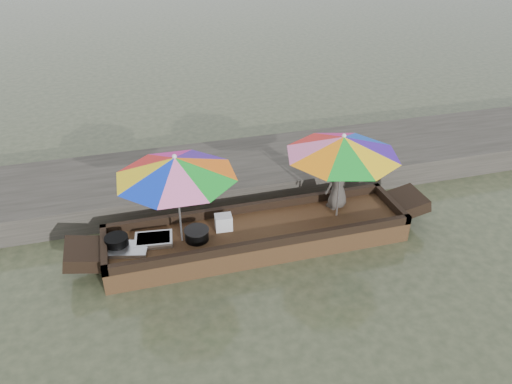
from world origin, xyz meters
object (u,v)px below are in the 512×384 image
object	(u,v)px
boat_hull	(258,237)
tray_scallop	(129,249)
supply_bag	(224,222)
cooking_pot	(117,242)
charcoal_grill	(197,235)
umbrella_bow	(178,200)
tray_crayfish	(154,240)
umbrella_stern	(340,177)
vendor	(338,182)

from	to	relation	value
boat_hull	tray_scallop	distance (m)	2.13
boat_hull	tray_scallop	size ratio (longest dim) A/B	8.54
supply_bag	tray_scallop	bearing A→B (deg)	-173.55
cooking_pot	charcoal_grill	bearing A→B (deg)	-6.58
cooking_pot	tray_scallop	xyz separation A→B (m)	(0.17, -0.14, -0.07)
supply_bag	umbrella_bow	bearing A→B (deg)	-169.18
cooking_pot	tray_crayfish	size ratio (longest dim) A/B	0.62
supply_bag	umbrella_bow	distance (m)	0.98
tray_crayfish	tray_scallop	size ratio (longest dim) A/B	1.00
boat_hull	umbrella_bow	distance (m)	1.59
supply_bag	umbrella_stern	distance (m)	2.09
cooking_pot	vendor	xyz separation A→B (m)	(3.83, 0.17, 0.41)
umbrella_bow	boat_hull	bearing A→B (deg)	0.00
supply_bag	vendor	world-z (taller)	vendor
supply_bag	umbrella_stern	xyz separation A→B (m)	(1.99, -0.14, 0.65)
supply_bag	charcoal_grill	bearing A→B (deg)	-159.44
tray_scallop	boat_hull	bearing A→B (deg)	1.08
boat_hull	supply_bag	bearing A→B (deg)	165.99
cooking_pot	umbrella_stern	world-z (taller)	umbrella_stern
tray_scallop	charcoal_grill	world-z (taller)	charcoal_grill
cooking_pot	charcoal_grill	world-z (taller)	cooking_pot
boat_hull	cooking_pot	xyz separation A→B (m)	(-2.29, 0.10, 0.27)
cooking_pot	supply_bag	size ratio (longest dim) A/B	1.33
umbrella_bow	vendor	bearing A→B (deg)	5.54
cooking_pot	umbrella_bow	size ratio (longest dim) A/B	0.20
tray_scallop	umbrella_stern	world-z (taller)	umbrella_stern
cooking_pot	tray_scallop	bearing A→B (deg)	-40.11
tray_scallop	vendor	world-z (taller)	vendor
tray_crayfish	umbrella_stern	world-z (taller)	umbrella_stern
tray_crayfish	supply_bag	bearing A→B (deg)	3.04
boat_hull	tray_crayfish	xyz separation A→B (m)	(-1.72, 0.08, 0.22)
tray_crayfish	charcoal_grill	distance (m)	0.70
umbrella_stern	cooking_pot	bearing A→B (deg)	178.45
cooking_pot	tray_crayfish	xyz separation A→B (m)	(0.57, -0.02, -0.05)
charcoal_grill	supply_bag	distance (m)	0.52
tray_crayfish	charcoal_grill	world-z (taller)	charcoal_grill
umbrella_stern	boat_hull	bearing A→B (deg)	180.00
tray_crayfish	umbrella_stern	bearing A→B (deg)	-1.38
tray_scallop	umbrella_bow	world-z (taller)	umbrella_bow
boat_hull	umbrella_bow	xyz separation A→B (m)	(-1.27, 0.00, 0.95)
tray_scallop	vendor	distance (m)	3.71
vendor	umbrella_stern	bearing A→B (deg)	43.99
cooking_pot	charcoal_grill	xyz separation A→B (m)	(1.25, -0.14, -0.01)
cooking_pot	vendor	distance (m)	3.86
charcoal_grill	umbrella_stern	distance (m)	2.57
cooking_pot	charcoal_grill	size ratio (longest dim) A/B	0.97
supply_bag	umbrella_stern	bearing A→B (deg)	-3.97
boat_hull	supply_bag	distance (m)	0.65
charcoal_grill	vendor	xyz separation A→B (m)	(2.58, 0.32, 0.42)
charcoal_grill	tray_crayfish	bearing A→B (deg)	170.06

